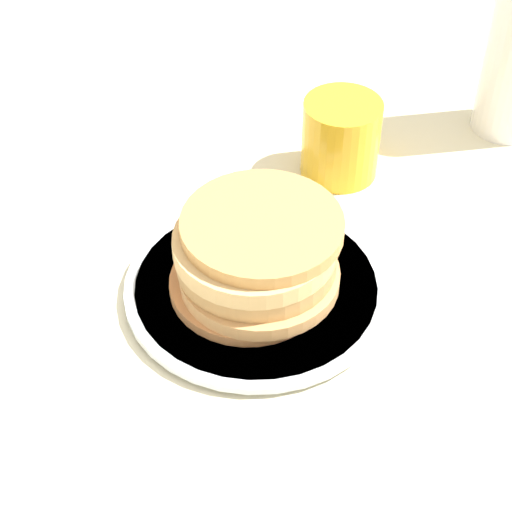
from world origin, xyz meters
The scene contains 4 objects.
ground_plane centered at (0.00, 0.00, 0.00)m, with size 4.00×4.00×0.00m, color beige.
plate centered at (0.02, -0.02, 0.01)m, with size 0.24×0.24×0.01m.
pancake_stack centered at (0.02, -0.02, 0.05)m, with size 0.16×0.16×0.07m.
juice_glass centered at (0.16, 0.12, 0.04)m, with size 0.08×0.08×0.08m.
Camera 1 is at (-0.16, -0.54, 0.57)m, focal length 60.00 mm.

